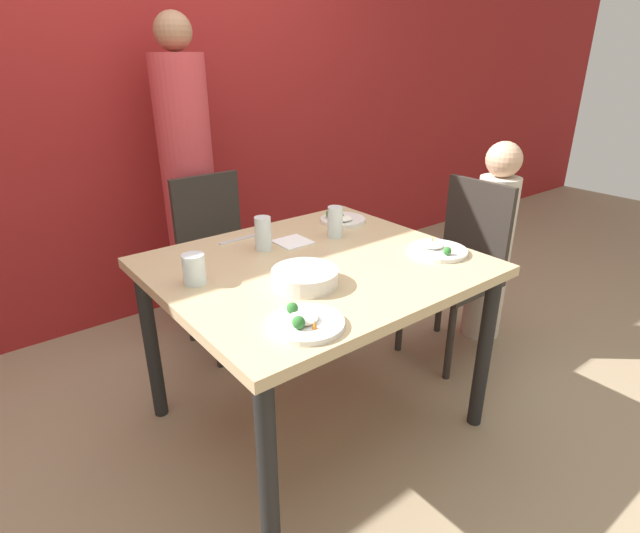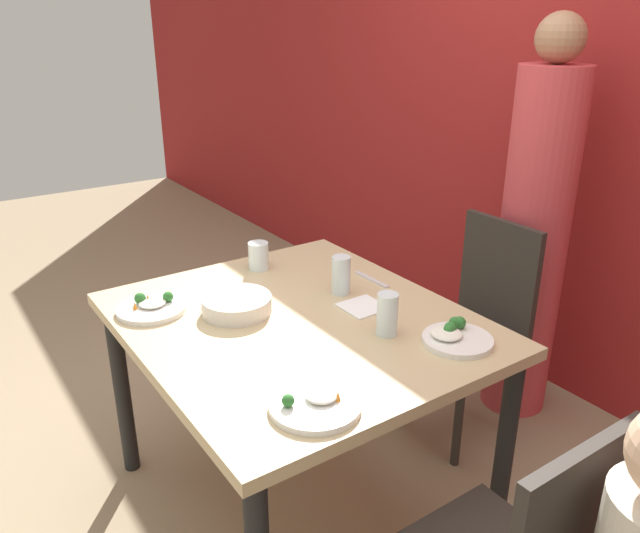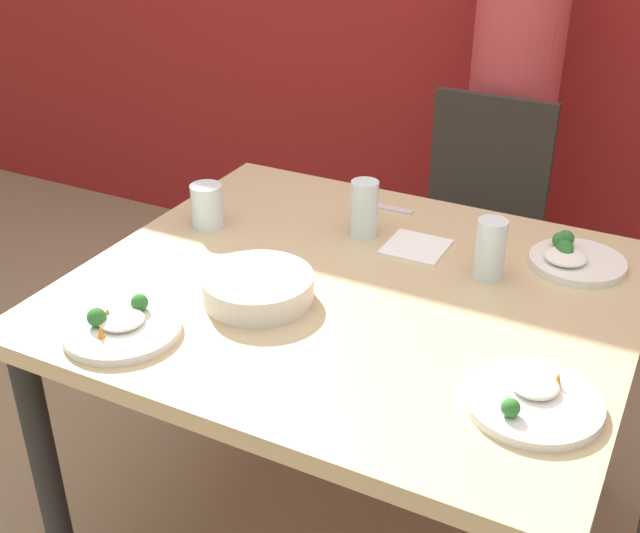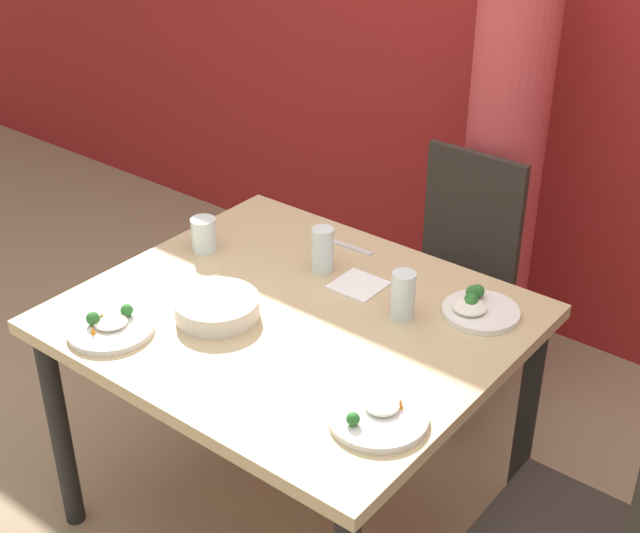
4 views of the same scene
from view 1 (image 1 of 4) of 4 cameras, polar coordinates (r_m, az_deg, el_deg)
The scene contains 16 objects.
ground_plane at distance 2.34m, azimuth -0.49°, elevation -16.82°, with size 10.00×10.00×0.00m, color #998466.
wall_back at distance 3.10m, azimuth -18.67°, elevation 19.26°, with size 10.00×0.06×2.70m.
dining_table at distance 1.97m, azimuth -0.55°, elevation -1.77°, with size 1.18×1.03×0.76m.
chair_adult_spot at distance 2.73m, azimuth -11.32°, elevation 1.08°, with size 0.40×0.40×0.92m.
chair_child_spot at distance 2.67m, azimuth 15.60°, elevation 0.14°, with size 0.40×0.40×0.92m.
person_adult at distance 2.90m, azimuth -14.68°, elevation 8.43°, with size 0.28×0.28×1.70m.
person_child at distance 2.87m, azimuth 18.98°, elevation 2.06°, with size 0.21×0.21×1.10m.
bowl_curry at distance 1.74m, azimuth -1.73°, elevation -1.18°, with size 0.23×0.23×0.06m.
plate_rice_adult at distance 2.40m, azimuth 2.45°, elevation 5.48°, with size 0.22×0.22×0.06m.
plate_rice_child at distance 2.08m, azimuth 13.25°, elevation 1.84°, with size 0.24×0.24×0.05m.
plate_noodles at distance 1.49m, azimuth -1.78°, elevation -6.39°, with size 0.23×0.23×0.06m.
glass_water_tall at distance 2.05m, azimuth -6.53°, elevation 3.78°, with size 0.07×0.07×0.14m.
glass_water_short at distance 2.19m, azimuth 1.75°, elevation 5.11°, with size 0.07×0.07×0.14m.
glass_water_center at distance 1.79m, azimuth -14.20°, elevation -0.28°, with size 0.08×0.08×0.11m.
napkin_folded at distance 2.14m, azimuth -3.14°, elevation 2.83°, with size 0.14×0.14×0.01m.
fork_steel at distance 2.20m, azimuth -9.34°, elevation 3.08°, with size 0.18×0.02×0.01m.
Camera 1 is at (-1.09, -1.42, 1.50)m, focal length 28.00 mm.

